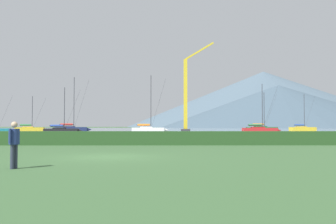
# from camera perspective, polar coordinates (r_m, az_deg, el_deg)

# --- Properties ---
(ground_plane) EXTENTS (1000.00, 1000.00, 0.00)m
(ground_plane) POSITION_cam_1_polar(r_m,az_deg,el_deg) (18.00, -9.23, -6.92)
(ground_plane) COLOR #385B33
(harbor_water) EXTENTS (320.00, 246.00, 0.00)m
(harbor_water) POSITION_cam_1_polar(r_m,az_deg,el_deg) (154.76, -1.42, -2.72)
(harbor_water) COLOR #8499A8
(harbor_water) RESTS_ON ground_plane
(hedge_line) EXTENTS (80.00, 1.20, 1.08)m
(hedge_line) POSITION_cam_1_polar(r_m,az_deg,el_deg) (28.88, -5.87, -4.07)
(hedge_line) COLOR #284C23
(hedge_line) RESTS_ON ground_plane
(sailboat_slip_0) EXTENTS (8.16, 2.54, 12.59)m
(sailboat_slip_0) POSITION_cam_1_polar(r_m,az_deg,el_deg) (80.09, -3.04, -2.74)
(sailboat_slip_0) COLOR white
(sailboat_slip_0) RESTS_ON harbor_water
(sailboat_slip_1) EXTENTS (8.26, 3.77, 9.11)m
(sailboat_slip_1) POSITION_cam_1_polar(r_m,az_deg,el_deg) (99.67, -20.72, -2.51)
(sailboat_slip_1) COLOR gold
(sailboat_slip_1) RESTS_ON harbor_water
(sailboat_slip_3) EXTENTS (7.31, 2.57, 8.83)m
(sailboat_slip_3) POSITION_cam_1_polar(r_m,az_deg,el_deg) (72.29, -16.22, -2.80)
(sailboat_slip_3) COLOR black
(sailboat_slip_3) RESTS_ON harbor_water
(sailboat_slip_4) EXTENTS (8.88, 4.16, 13.43)m
(sailboat_slip_4) POSITION_cam_1_polar(r_m,az_deg,el_deg) (91.82, -14.82, -2.57)
(sailboat_slip_4) COLOR navy
(sailboat_slip_4) RESTS_ON harbor_water
(sailboat_slip_6) EXTENTS (9.04, 4.32, 10.12)m
(sailboat_slip_6) POSITION_cam_1_polar(r_m,az_deg,el_deg) (96.38, 14.51, -2.56)
(sailboat_slip_6) COLOR #236B38
(sailboat_slip_6) RESTS_ON harbor_water
(sailboat_slip_7) EXTENTS (8.00, 2.59, 10.14)m
(sailboat_slip_7) POSITION_cam_1_polar(r_m,az_deg,el_deg) (77.20, 14.18, -2.72)
(sailboat_slip_7) COLOR red
(sailboat_slip_7) RESTS_ON harbor_water
(sailboat_slip_9) EXTENTS (8.40, 3.35, 10.57)m
(sailboat_slip_9) POSITION_cam_1_polar(r_m,az_deg,el_deg) (110.55, 20.29, -2.45)
(sailboat_slip_9) COLOR gold
(sailboat_slip_9) RESTS_ON harbor_water
(person_seated_viewer) EXTENTS (0.36, 0.56, 1.65)m
(person_seated_viewer) POSITION_cam_1_polar(r_m,az_deg,el_deg) (13.92, -22.87, -4.17)
(person_seated_viewer) COLOR #2D3347
(person_seated_viewer) RESTS_ON ground_plane
(dock_crane) EXTENTS (7.39, 2.00, 20.36)m
(dock_crane) POSITION_cam_1_polar(r_m,az_deg,el_deg) (81.82, 2.89, 1.98)
(dock_crane) COLOR #333338
(dock_crane) RESTS_ON ground_plane
(distant_hill_west_ridge) EXTENTS (325.43, 325.43, 66.34)m
(distant_hill_west_ridge) POSITION_cam_1_polar(r_m,az_deg,el_deg) (450.37, 14.67, 1.94)
(distant_hill_west_ridge) COLOR #4C6070
(distant_hill_west_ridge) RESTS_ON ground_plane
(distant_hill_central_peak) EXTENTS (193.81, 193.81, 35.03)m
(distant_hill_central_peak) POSITION_cam_1_polar(r_m,az_deg,el_deg) (313.24, 16.83, 0.86)
(distant_hill_central_peak) COLOR #425666
(distant_hill_central_peak) RESTS_ON ground_plane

